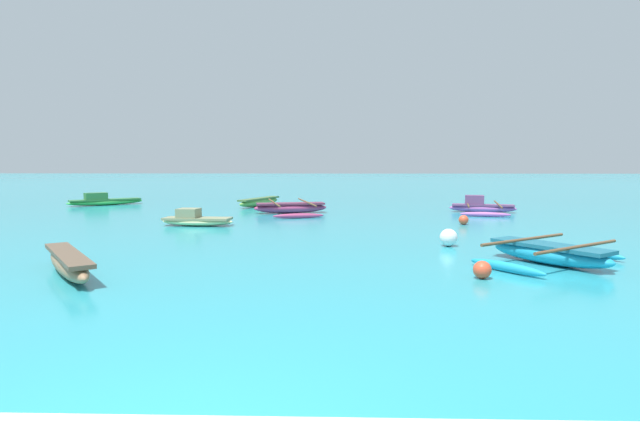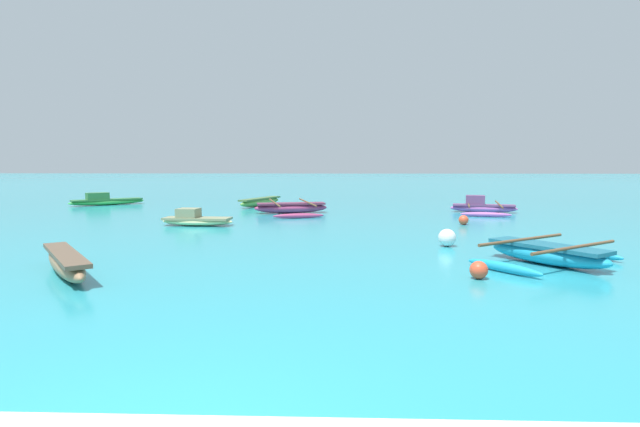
{
  "view_description": "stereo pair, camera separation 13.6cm",
  "coord_description": "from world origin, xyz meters",
  "px_view_note": "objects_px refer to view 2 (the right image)",
  "views": [
    {
      "loc": [
        1.3,
        -2.8,
        2.12
      ],
      "look_at": [
        0.77,
        16.37,
        0.25
      ],
      "focal_mm": 28.0,
      "sensor_mm": 36.0,
      "label": 1
    },
    {
      "loc": [
        1.44,
        -2.79,
        2.12
      ],
      "look_at": [
        0.77,
        16.37,
        0.25
      ],
      "focal_mm": 28.0,
      "sensor_mm": 36.0,
      "label": 2
    }
  ],
  "objects_px": {
    "moored_boat_1": "(260,201)",
    "moored_boat_5": "(291,208)",
    "moored_boat_2": "(547,254)",
    "moored_boat_0": "(66,262)",
    "moored_boat_4": "(106,201)",
    "moored_boat_3": "(196,220)",
    "mooring_buoy_1": "(464,220)",
    "mooring_buoy_0": "(479,270)",
    "mooring_buoy_2": "(447,238)",
    "moored_boat_6": "(482,207)"
  },
  "relations": [
    {
      "from": "moored_boat_0",
      "to": "mooring_buoy_1",
      "type": "height_order",
      "value": "moored_boat_0"
    },
    {
      "from": "moored_boat_3",
      "to": "mooring_buoy_2",
      "type": "relative_size",
      "value": 5.64
    },
    {
      "from": "moored_boat_3",
      "to": "mooring_buoy_2",
      "type": "height_order",
      "value": "moored_boat_3"
    },
    {
      "from": "moored_boat_6",
      "to": "moored_boat_3",
      "type": "bearing_deg",
      "value": -142.13
    },
    {
      "from": "moored_boat_0",
      "to": "moored_boat_5",
      "type": "xyz_separation_m",
      "value": [
        3.21,
        12.53,
        0.0
      ]
    },
    {
      "from": "moored_boat_5",
      "to": "mooring_buoy_2",
      "type": "distance_m",
      "value": 10.14
    },
    {
      "from": "moored_boat_3",
      "to": "moored_boat_6",
      "type": "height_order",
      "value": "moored_boat_6"
    },
    {
      "from": "moored_boat_0",
      "to": "moored_boat_6",
      "type": "xyz_separation_m",
      "value": [
        11.74,
        13.11,
        0.01
      ]
    },
    {
      "from": "moored_boat_4",
      "to": "mooring_buoy_0",
      "type": "distance_m",
      "value": 22.39
    },
    {
      "from": "mooring_buoy_1",
      "to": "mooring_buoy_2",
      "type": "relative_size",
      "value": 0.75
    },
    {
      "from": "moored_boat_1",
      "to": "moored_boat_4",
      "type": "xyz_separation_m",
      "value": [
        -8.3,
        0.32,
        0.0
      ]
    },
    {
      "from": "moored_boat_1",
      "to": "moored_boat_5",
      "type": "xyz_separation_m",
      "value": [
        1.94,
        -3.76,
        0.01
      ]
    },
    {
      "from": "moored_boat_2",
      "to": "mooring_buoy_1",
      "type": "xyz_separation_m",
      "value": [
        -0.01,
        7.09,
        -0.06
      ]
    },
    {
      "from": "moored_boat_0",
      "to": "moored_boat_1",
      "type": "height_order",
      "value": "moored_boat_0"
    },
    {
      "from": "moored_boat_4",
      "to": "moored_boat_6",
      "type": "xyz_separation_m",
      "value": [
        18.77,
        -3.5,
        0.01
      ]
    },
    {
      "from": "moored_boat_4",
      "to": "mooring_buoy_1",
      "type": "xyz_separation_m",
      "value": [
        16.78,
        -8.15,
        -0.07
      ]
    },
    {
      "from": "moored_boat_3",
      "to": "moored_boat_5",
      "type": "distance_m",
      "value": 5.48
    },
    {
      "from": "moored_boat_5",
      "to": "moored_boat_6",
      "type": "bearing_deg",
      "value": -9.2
    },
    {
      "from": "moored_boat_2",
      "to": "mooring_buoy_2",
      "type": "distance_m",
      "value": 2.81
    },
    {
      "from": "mooring_buoy_0",
      "to": "mooring_buoy_2",
      "type": "bearing_deg",
      "value": 86.57
    },
    {
      "from": "mooring_buoy_2",
      "to": "moored_boat_4",
      "type": "bearing_deg",
      "value": 139.49
    },
    {
      "from": "mooring_buoy_1",
      "to": "mooring_buoy_2",
      "type": "distance_m",
      "value": 5.07
    },
    {
      "from": "moored_boat_0",
      "to": "moored_boat_6",
      "type": "distance_m",
      "value": 17.6
    },
    {
      "from": "moored_boat_6",
      "to": "mooring_buoy_0",
      "type": "relative_size",
      "value": 13.31
    },
    {
      "from": "moored_boat_4",
      "to": "mooring_buoy_2",
      "type": "distance_m",
      "value": 19.93
    },
    {
      "from": "moored_boat_1",
      "to": "moored_boat_2",
      "type": "bearing_deg",
      "value": -129.58
    },
    {
      "from": "mooring_buoy_0",
      "to": "mooring_buoy_2",
      "type": "xyz_separation_m",
      "value": [
        0.22,
        3.74,
        0.06
      ]
    },
    {
      "from": "moored_boat_0",
      "to": "moored_boat_4",
      "type": "height_order",
      "value": "moored_boat_4"
    },
    {
      "from": "moored_boat_3",
      "to": "mooring_buoy_2",
      "type": "distance_m",
      "value": 8.9
    },
    {
      "from": "moored_boat_4",
      "to": "mooring_buoy_0",
      "type": "xyz_separation_m",
      "value": [
        14.93,
        -16.69,
        -0.07
      ]
    },
    {
      "from": "moored_boat_3",
      "to": "moored_boat_6",
      "type": "xyz_separation_m",
      "value": [
        11.45,
        5.22,
        0.04
      ]
    },
    {
      "from": "moored_boat_1",
      "to": "moored_boat_2",
      "type": "height_order",
      "value": "moored_boat_2"
    },
    {
      "from": "moored_boat_2",
      "to": "mooring_buoy_1",
      "type": "relative_size",
      "value": 10.41
    },
    {
      "from": "moored_boat_2",
      "to": "moored_boat_3",
      "type": "height_order",
      "value": "moored_boat_3"
    },
    {
      "from": "mooring_buoy_2",
      "to": "moored_boat_2",
      "type": "bearing_deg",
      "value": -54.41
    },
    {
      "from": "mooring_buoy_0",
      "to": "moored_boat_3",
      "type": "bearing_deg",
      "value": 133.69
    },
    {
      "from": "moored_boat_4",
      "to": "moored_boat_6",
      "type": "relative_size",
      "value": 0.76
    },
    {
      "from": "mooring_buoy_1",
      "to": "moored_boat_1",
      "type": "bearing_deg",
      "value": 137.31
    },
    {
      "from": "moored_boat_1",
      "to": "mooring_buoy_1",
      "type": "distance_m",
      "value": 11.54
    },
    {
      "from": "moored_boat_2",
      "to": "mooring_buoy_1",
      "type": "bearing_deg",
      "value": 144.89
    },
    {
      "from": "moored_boat_1",
      "to": "moored_boat_4",
      "type": "height_order",
      "value": "moored_boat_4"
    },
    {
      "from": "moored_boat_0",
      "to": "moored_boat_2",
      "type": "xyz_separation_m",
      "value": [
        9.76,
        1.37,
        -0.01
      ]
    },
    {
      "from": "moored_boat_6",
      "to": "mooring_buoy_2",
      "type": "distance_m",
      "value": 10.12
    },
    {
      "from": "moored_boat_0",
      "to": "moored_boat_1",
      "type": "bearing_deg",
      "value": 138.6
    },
    {
      "from": "moored_boat_4",
      "to": "moored_boat_5",
      "type": "bearing_deg",
      "value": -60.61
    },
    {
      "from": "mooring_buoy_2",
      "to": "moored_boat_3",
      "type": "bearing_deg",
      "value": 151.65
    },
    {
      "from": "moored_boat_0",
      "to": "moored_boat_3",
      "type": "height_order",
      "value": "moored_boat_3"
    },
    {
      "from": "moored_boat_2",
      "to": "mooring_buoy_1",
      "type": "height_order",
      "value": "moored_boat_2"
    },
    {
      "from": "moored_boat_2",
      "to": "moored_boat_4",
      "type": "height_order",
      "value": "moored_boat_4"
    },
    {
      "from": "moored_boat_5",
      "to": "mooring_buoy_1",
      "type": "relative_size",
      "value": 14.4
    }
  ]
}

